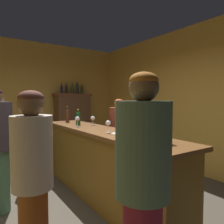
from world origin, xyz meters
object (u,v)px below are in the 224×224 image
bar_counter (101,164)px  patron_by_cabinet (143,186)px  display_bottle_right (82,89)px  patron_in_grey (32,130)px  display_bottle_left (62,89)px  wine_bottle_syrah (78,118)px  wine_bottle_malbec (67,115)px  flower_arrangement (160,123)px  bartender (119,134)px  display_cabinet (73,122)px  wine_glass_front (93,119)px  display_bottle_center (72,89)px  wine_bottle_chardonnay (149,132)px  wine_glass_rear (77,119)px  display_bottle_midright (77,88)px  patron_redhead (33,177)px  cheese_plate (118,134)px  wine_glass_mid (108,124)px  display_bottle_midleft (66,89)px  wine_bottle_rose (161,130)px

bar_counter → patron_by_cabinet: patron_by_cabinet is taller
display_bottle_right → patron_in_grey: bearing=-141.0°
display_bottle_left → wine_bottle_syrah: bearing=-103.2°
wine_bottle_malbec → flower_arrangement: bearing=-88.3°
wine_bottle_syrah → display_bottle_right: (1.09, 2.05, 0.60)m
bar_counter → display_bottle_left: (0.45, 2.78, 1.25)m
flower_arrangement → bartender: bearing=67.5°
wine_bottle_malbec → display_bottle_left: 1.68m
display_cabinet → wine_glass_front: (-0.58, -2.21, 0.30)m
wine_bottle_malbec → display_bottle_center: size_ratio=1.05×
wine_bottle_malbec → bartender: bartender is taller
wine_bottle_chardonnay → wine_glass_rear: size_ratio=1.78×
wine_bottle_chardonnay → display_bottle_right: 4.21m
display_cabinet → bartender: display_cabinet is taller
wine_bottle_syrah → display_bottle_midright: (0.94, 2.05, 0.63)m
patron_by_cabinet → patron_in_grey: bearing=31.8°
display_cabinet → wine_glass_front: display_cabinet is taller
wine_glass_front → wine_bottle_malbec: bearing=104.6°
display_bottle_left → patron_in_grey: (-1.11, -1.39, -0.84)m
display_bottle_midright → wine_bottle_malbec: bearing=-121.4°
wine_glass_front → patron_redhead: (-1.39, -1.52, -0.28)m
wine_glass_rear → patron_redhead: bearing=-126.0°
bar_counter → display_cabinet: (0.76, 2.78, 0.33)m
flower_arrangement → cheese_plate: 0.67m
wine_glass_mid → display_bottle_midright: (0.97, 3.07, 0.64)m
display_bottle_right → display_bottle_midleft: bearing=180.0°
display_bottle_left → display_bottle_midleft: bearing=0.0°
wine_glass_mid → flower_arrangement: bearing=-81.2°
wine_bottle_chardonnay → cheese_plate: (0.15, 0.72, -0.13)m
bar_counter → bartender: 1.06m
wine_glass_mid → flower_arrangement: (0.13, -0.82, 0.07)m
wine_bottle_rose → wine_glass_rear: size_ratio=1.95×
wine_bottle_chardonnay → patron_redhead: bearing=166.8°
bar_counter → wine_bottle_syrah: size_ratio=11.29×
bar_counter → wine_glass_mid: bearing=-102.5°
cheese_plate → display_bottle_right: size_ratio=0.61×
cheese_plate → patron_by_cabinet: (-0.65, -1.19, -0.14)m
wine_bottle_syrah → wine_glass_front: bearing=-38.6°
flower_arrangement → patron_in_grey: size_ratio=0.24×
display_bottle_midleft → display_bottle_midright: display_bottle_midright is taller
wine_bottle_rose → display_cabinet: bearing=78.8°
wine_bottle_chardonnay → display_bottle_midright: bearing=74.6°
display_bottle_left → display_bottle_center: display_bottle_center is taller
patron_redhead → wine_bottle_malbec: bearing=26.0°
cheese_plate → patron_redhead: patron_redhead is taller
display_bottle_right → patron_in_grey: size_ratio=0.18×
bar_counter → wine_bottle_syrah: (-0.03, 0.74, 0.65)m
flower_arrangement → patron_by_cabinet: patron_by_cabinet is taller
wine_bottle_malbec → display_bottle_midleft: size_ratio=1.12×
display_cabinet → flower_arrangement: size_ratio=4.17×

